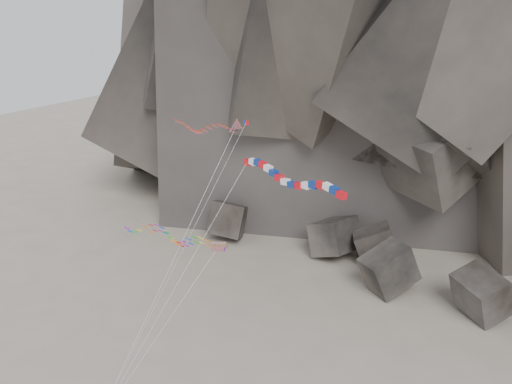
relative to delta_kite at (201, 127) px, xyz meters
The scene contains 5 objects.
boulder_field 39.28m from the delta_kite, 56.43° to the left, with size 65.60×17.72×8.64m.
delta_kite is the anchor object (origin of this frame).
banner_kite 11.77m from the delta_kite, 12.70° to the right, with size 17.21×16.30×21.77m.
parafoil_kite 10.57m from the delta_kite, 92.80° to the right, with size 14.03×11.50×15.60m.
pennant_kite 9.09m from the delta_kite, 48.50° to the right, with size 7.02×13.84×25.48m.
Camera 1 is at (33.30, -41.01, 38.69)m, focal length 45.00 mm.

